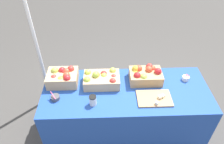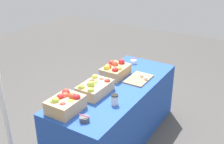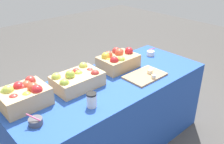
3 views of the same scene
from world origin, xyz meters
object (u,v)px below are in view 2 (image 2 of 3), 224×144
at_px(tent_pole, 2,96).
at_px(sample_bowl_mid, 134,62).
at_px(cutting_board_front, 139,79).
at_px(sample_bowl_near, 84,119).
at_px(apple_crate_middle, 95,87).
at_px(coffee_cup, 115,100).
at_px(apple_crate_left, 65,103).
at_px(apple_crate_right, 115,70).

bearing_deg(tent_pole, sample_bowl_mid, -14.16).
bearing_deg(cutting_board_front, sample_bowl_near, 178.00).
distance_m(apple_crate_middle, sample_bowl_mid, 1.00).
bearing_deg(coffee_cup, tent_pole, 132.23).
bearing_deg(coffee_cup, apple_crate_left, 135.44).
height_order(sample_bowl_mid, coffee_cup, coffee_cup).
height_order(apple_crate_right, cutting_board_front, apple_crate_right).
bearing_deg(tent_pole, cutting_board_front, -28.49).
bearing_deg(apple_crate_middle, sample_bowl_near, -155.70).
relative_size(apple_crate_middle, cutting_board_front, 1.10).
xyz_separation_m(apple_crate_left, tent_pole, (-0.37, 0.45, 0.13)).
height_order(apple_crate_right, sample_bowl_mid, apple_crate_right).
height_order(apple_crate_left, cutting_board_front, apple_crate_left).
relative_size(apple_crate_right, tent_pole, 0.20).
bearing_deg(cutting_board_front, sample_bowl_mid, 34.67).
xyz_separation_m(apple_crate_right, sample_bowl_mid, (0.49, -0.01, -0.06)).
bearing_deg(tent_pole, coffee_cup, -47.77).
bearing_deg(apple_crate_middle, tent_pole, 149.12).
distance_m(cutting_board_front, sample_bowl_near, 1.07).
xyz_separation_m(apple_crate_middle, apple_crate_right, (0.51, 0.05, 0.01)).
distance_m(apple_crate_right, cutting_board_front, 0.32).
height_order(sample_bowl_near, sample_bowl_mid, same).
bearing_deg(coffee_cup, apple_crate_right, 30.74).
relative_size(cutting_board_front, coffee_cup, 3.29).
xyz_separation_m(apple_crate_middle, sample_bowl_near, (-0.50, -0.23, -0.05)).
bearing_deg(tent_pole, sample_bowl_near, -65.88).
xyz_separation_m(sample_bowl_mid, coffee_cup, (-1.09, -0.35, 0.03)).
bearing_deg(apple_crate_left, sample_bowl_near, -100.38).
bearing_deg(sample_bowl_mid, tent_pole, 165.84).
xyz_separation_m(apple_crate_middle, cutting_board_front, (0.57, -0.26, -0.06)).
xyz_separation_m(cutting_board_front, sample_bowl_mid, (0.43, 0.30, 0.02)).
relative_size(apple_crate_right, sample_bowl_near, 3.69).
bearing_deg(sample_bowl_mid, apple_crate_right, 178.48).
height_order(apple_crate_middle, sample_bowl_mid, apple_crate_middle).
xyz_separation_m(apple_crate_left, sample_bowl_near, (-0.05, -0.27, -0.06)).
height_order(apple_crate_left, sample_bowl_mid, apple_crate_left).
relative_size(apple_crate_left, sample_bowl_near, 3.43).
bearing_deg(apple_crate_right, cutting_board_front, -78.91).
relative_size(apple_crate_middle, sample_bowl_near, 4.04).
distance_m(apple_crate_middle, apple_crate_right, 0.51).
relative_size(cutting_board_front, tent_pole, 0.19).
relative_size(apple_crate_left, tent_pole, 0.18).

